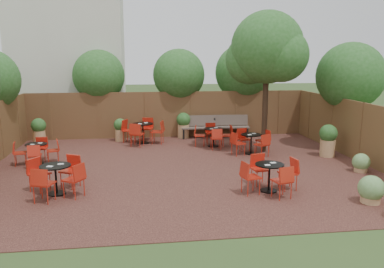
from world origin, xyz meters
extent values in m
plane|color=#354F23|center=(0.00, 0.00, 0.00)|extent=(80.00, 80.00, 0.00)
cube|color=#331915|center=(0.00, 0.00, 0.01)|extent=(12.00, 10.00, 0.02)
cube|color=#552F1F|center=(0.00, 5.00, 1.00)|extent=(12.00, 0.08, 2.00)
cube|color=#552F1F|center=(6.00, 0.00, 1.00)|extent=(0.08, 10.00, 2.00)
cube|color=beige|center=(-4.50, 8.00, 4.00)|extent=(5.00, 4.00, 8.00)
sphere|color=#23561C|center=(-3.00, 5.70, 2.67)|extent=(2.24, 2.24, 2.24)
sphere|color=#23561C|center=(0.50, 5.60, 2.69)|extent=(2.29, 2.29, 2.29)
sphere|color=#23561C|center=(3.50, 5.80, 2.78)|extent=(2.59, 2.59, 2.59)
sphere|color=#23561C|center=(6.60, 2.00, 2.76)|extent=(2.53, 2.53, 2.53)
cylinder|color=black|center=(3.29, 1.88, 2.01)|extent=(0.27, 0.27, 3.98)
sphere|color=#23561C|center=(3.29, 1.88, 3.80)|extent=(2.58, 2.58, 2.58)
sphere|color=#23561C|center=(2.79, 2.28, 3.36)|extent=(1.81, 1.81, 1.81)
sphere|color=#23561C|center=(3.69, 1.48, 3.52)|extent=(1.88, 1.88, 1.88)
cube|color=brown|center=(1.27, 4.55, 0.47)|extent=(1.56, 0.47, 0.05)
cube|color=brown|center=(1.27, 4.76, 0.75)|extent=(1.56, 0.12, 0.47)
cube|color=black|center=(0.56, 4.55, 0.23)|extent=(0.06, 0.47, 0.42)
cube|color=black|center=(1.97, 4.55, 0.23)|extent=(0.06, 0.47, 0.42)
cube|color=brown|center=(2.67, 4.55, 0.46)|extent=(1.58, 0.59, 0.05)
cube|color=brown|center=(2.67, 4.76, 0.74)|extent=(1.55, 0.24, 0.47)
cube|color=black|center=(1.97, 4.55, 0.23)|extent=(0.10, 0.47, 0.41)
cube|color=black|center=(3.38, 4.55, 0.23)|extent=(0.10, 0.47, 0.41)
cylinder|color=black|center=(2.69, 1.49, 0.03)|extent=(0.43, 0.43, 0.03)
cylinder|color=black|center=(2.69, 1.49, 0.38)|extent=(0.05, 0.05, 0.68)
cylinder|color=black|center=(2.69, 1.49, 0.73)|extent=(0.74, 0.74, 0.03)
cube|color=white|center=(2.80, 1.57, 0.75)|extent=(0.16, 0.14, 0.01)
cube|color=white|center=(2.59, 1.38, 0.75)|extent=(0.16, 0.14, 0.01)
cylinder|color=black|center=(-4.63, 1.09, 0.03)|extent=(0.40, 0.40, 0.03)
cylinder|color=black|center=(-4.63, 1.09, 0.35)|extent=(0.05, 0.05, 0.63)
cylinder|color=black|center=(-4.63, 1.09, 0.68)|extent=(0.69, 0.69, 0.03)
cube|color=white|center=(-4.52, 1.16, 0.70)|extent=(0.14, 0.11, 0.01)
cube|color=white|center=(-4.72, 0.98, 0.70)|extent=(0.14, 0.11, 0.01)
cylinder|color=black|center=(-1.16, 3.80, 0.04)|extent=(0.48, 0.48, 0.03)
cylinder|color=black|center=(-1.16, 3.80, 0.43)|extent=(0.05, 0.05, 0.77)
cylinder|color=black|center=(-1.16, 3.80, 0.82)|extent=(0.83, 0.83, 0.03)
cube|color=white|center=(-1.03, 3.89, 0.84)|extent=(0.18, 0.16, 0.02)
cube|color=white|center=(-1.27, 3.67, 0.84)|extent=(0.18, 0.16, 0.02)
cylinder|color=black|center=(-3.41, -1.98, 0.04)|extent=(0.45, 0.45, 0.03)
cylinder|color=black|center=(-3.41, -1.98, 0.40)|extent=(0.05, 0.05, 0.71)
cylinder|color=black|center=(-3.41, -1.98, 0.76)|extent=(0.77, 0.77, 0.03)
cube|color=white|center=(-3.29, -1.90, 0.79)|extent=(0.17, 0.15, 0.02)
cube|color=white|center=(-3.51, -2.10, 0.79)|extent=(0.17, 0.15, 0.02)
cylinder|color=black|center=(2.02, -2.49, 0.03)|extent=(0.43, 0.43, 0.03)
cylinder|color=black|center=(2.02, -2.49, 0.38)|extent=(0.05, 0.05, 0.69)
cylinder|color=black|center=(2.02, -2.49, 0.74)|extent=(0.75, 0.75, 0.03)
cube|color=white|center=(2.14, -2.41, 0.76)|extent=(0.16, 0.13, 0.01)
cube|color=white|center=(1.92, -2.61, 0.76)|extent=(0.16, 0.13, 0.01)
cylinder|color=black|center=(1.56, 2.86, 0.03)|extent=(0.42, 0.42, 0.03)
cylinder|color=black|center=(1.56, 2.86, 0.38)|extent=(0.05, 0.05, 0.67)
cylinder|color=black|center=(1.56, 2.86, 0.72)|extent=(0.73, 0.73, 0.03)
cube|color=white|center=(1.68, 2.94, 0.74)|extent=(0.14, 0.10, 0.01)
cube|color=white|center=(1.47, 2.75, 0.74)|extent=(0.14, 0.10, 0.01)
cylinder|color=tan|center=(-2.09, 4.36, 0.27)|extent=(0.43, 0.43, 0.49)
sphere|color=#23561C|center=(-2.09, 4.36, 0.71)|extent=(0.52, 0.52, 0.52)
cylinder|color=tan|center=(0.59, 4.70, 0.31)|extent=(0.50, 0.50, 0.57)
sphere|color=#23561C|center=(0.59, 4.70, 0.82)|extent=(0.60, 0.60, 0.60)
cylinder|color=tan|center=(-5.28, 4.17, 0.29)|extent=(0.48, 0.48, 0.55)
sphere|color=#23561C|center=(-5.28, 4.17, 0.79)|extent=(0.58, 0.58, 0.58)
cylinder|color=tan|center=(5.25, 0.78, 0.32)|extent=(0.52, 0.52, 0.59)
sphere|color=#23561C|center=(5.25, 0.78, 0.84)|extent=(0.62, 0.62, 0.62)
cylinder|color=tan|center=(4.16, -3.61, 0.12)|extent=(0.45, 0.45, 0.21)
sphere|color=#5D8C48|center=(4.16, -3.61, 0.38)|extent=(0.62, 0.62, 0.62)
cylinder|color=tan|center=(5.37, -1.16, 0.11)|extent=(0.39, 0.39, 0.18)
sphere|color=#5D8C48|center=(5.37, -1.16, 0.33)|extent=(0.53, 0.53, 0.53)
camera|label=1|loc=(-1.26, -11.82, 3.43)|focal=36.48mm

